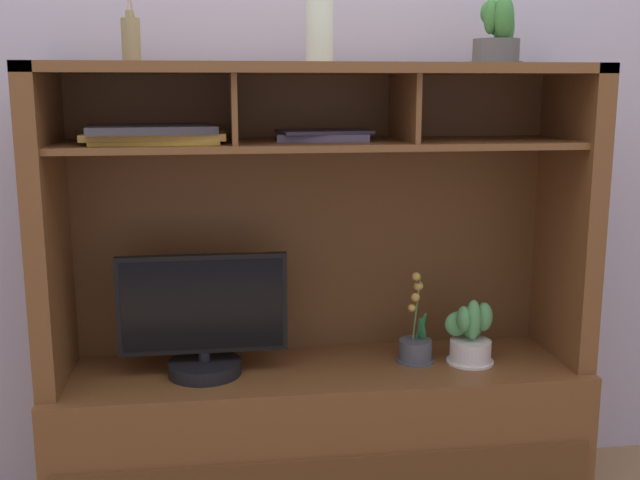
{
  "coord_description": "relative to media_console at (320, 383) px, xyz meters",
  "views": [
    {
      "loc": [
        -0.31,
        -2.28,
        1.36
      ],
      "look_at": [
        0.0,
        0.0,
        0.89
      ],
      "focal_mm": 42.95,
      "sensor_mm": 36.0,
      "label": 1
    }
  ],
  "objects": [
    {
      "name": "back_wall",
      "position": [
        0.0,
        0.25,
        0.98
      ],
      "size": [
        6.0,
        0.02,
        2.8
      ],
      "primitive_type": "cube",
      "color": "#B2ABBC",
      "rests_on": "ground"
    },
    {
      "name": "media_console",
      "position": [
        0.0,
        0.0,
        0.0
      ],
      "size": [
        1.66,
        0.5,
        1.42
      ],
      "color": "brown",
      "rests_on": "ground"
    },
    {
      "name": "tv_monitor",
      "position": [
        -0.36,
        -0.04,
        0.23
      ],
      "size": [
        0.51,
        0.22,
        0.38
      ],
      "color": "black",
      "rests_on": "media_console"
    },
    {
      "name": "potted_orchid",
      "position": [
        0.31,
        -0.02,
        0.12
      ],
      "size": [
        0.12,
        0.12,
        0.3
      ],
      "color": "#46484E",
      "rests_on": "media_console"
    },
    {
      "name": "potted_fern",
      "position": [
        0.48,
        -0.05,
        0.15
      ],
      "size": [
        0.16,
        0.15,
        0.21
      ],
      "color": "silver",
      "rests_on": "media_console"
    },
    {
      "name": "magazine_stack_left",
      "position": [
        -0.49,
        -0.03,
        0.8
      ],
      "size": [
        0.41,
        0.29,
        0.05
      ],
      "color": "gold",
      "rests_on": "media_console"
    },
    {
      "name": "magazine_stack_centre",
      "position": [
        0.01,
        0.02,
        0.79
      ],
      "size": [
        0.29,
        0.21,
        0.03
      ],
      "color": "slate",
      "rests_on": "media_console"
    },
    {
      "name": "diffuser_bottle",
      "position": [
        -0.54,
        -0.0,
        1.06
      ],
      "size": [
        0.05,
        0.05,
        0.27
      ],
      "color": "#8B7C50",
      "rests_on": "media_console"
    },
    {
      "name": "potted_succulent",
      "position": [
        0.54,
        -0.01,
        1.08
      ],
      "size": [
        0.16,
        0.16,
        0.2
      ],
      "color": "#52514E",
      "rests_on": "media_console"
    },
    {
      "name": "ceramic_vase",
      "position": [
        0.0,
        -0.0,
        1.1
      ],
      "size": [
        0.08,
        0.08,
        0.2
      ],
      "color": "silver",
      "rests_on": "media_console"
    }
  ]
}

